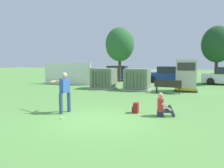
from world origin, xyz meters
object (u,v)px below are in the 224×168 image
Objects in this scene: parked_car_leftmost at (117,74)px; transformer_west at (104,79)px; generator_enclosure at (186,76)px; sports_ball at (62,118)px; parked_car_left_of_center at (168,75)px; seated_spectator at (163,107)px; backpack at (136,108)px; transformer_mid_west at (137,80)px; park_bench at (168,86)px; batter at (64,90)px.

transformer_west is at bearing -79.06° from parked_car_leftmost.
transformer_west is at bearing -173.95° from generator_enclosure.
parked_car_left_of_center is (2.27, 16.00, 0.71)m from sports_ball.
seated_spectator is 2.19× the size of backpack.
seated_spectator is at bearing -52.86° from transformer_west.
backpack is at bearing -89.30° from parked_car_left_of_center.
backpack is (-1.17, 0.17, -0.16)m from seated_spectator.
transformer_mid_west is (2.71, -0.02, 0.00)m from transformer_west.
transformer_west is at bearing 169.75° from park_bench.
sports_ball is at bearing -77.95° from transformer_west.
transformer_west is at bearing 179.62° from transformer_mid_west.
transformer_west is at bearing -121.64° from parked_car_left_of_center.
batter is 3.18m from backpack.
transformer_west is 7.39m from parked_car_leftmost.
parked_car_leftmost is 0.99× the size of parked_car_left_of_center.
batter reaches higher than transformer_mid_west.
batter is at bearing -79.80° from transformer_west.
transformer_mid_west is at bearing -102.40° from parked_car_left_of_center.
seated_spectator is (5.56, -7.34, -0.41)m from transformer_west.
park_bench is 6.30m from backpack.
transformer_mid_west is 0.91× the size of generator_enclosure.
transformer_west reaches higher than backpack.
transformer_west reaches higher than sports_ball.
batter reaches higher than seated_spectator.
park_bench is 6.44m from seated_spectator.
backpack is 0.10× the size of parked_car_left_of_center.
park_bench is at bearing 83.84° from backpack.
transformer_west is 8.05m from parked_car_left_of_center.
parked_car_leftmost reaches higher than park_bench.
parked_car_leftmost is at bearing 100.55° from batter.
sports_ball is 0.02× the size of parked_car_leftmost.
park_bench is at bearing -51.64° from parked_car_leftmost.
sports_ball is (-3.12, -8.23, -0.49)m from park_bench.
parked_car_leftmost is (-7.59, 6.60, -0.38)m from generator_enclosure.
sports_ball is at bearing -63.56° from batter.
park_bench is at bearing -83.78° from parked_car_left_of_center.
transformer_mid_west is 9.19m from sports_ball.
batter is at bearing -160.97° from backpack.
seated_spectator is at bearing 11.63° from batter.
batter is (-4.72, -8.84, -0.16)m from generator_enclosure.
generator_enclosure is at bearing -41.02° from parked_car_leftmost.
parked_car_leftmost is at bearing 111.88° from backpack.
sports_ball is at bearing -141.02° from backpack.
transformer_mid_west is 8.36m from parked_car_leftmost.
sports_ball is 0.02× the size of parked_car_left_of_center.
batter reaches higher than transformer_west.
park_bench is (5.07, -0.92, -0.25)m from transformer_west.
sports_ball is at bearing -110.73° from park_bench.
transformer_west is at bearing 127.14° from seated_spectator.
sports_ball is (0.48, -0.97, -0.93)m from batter.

